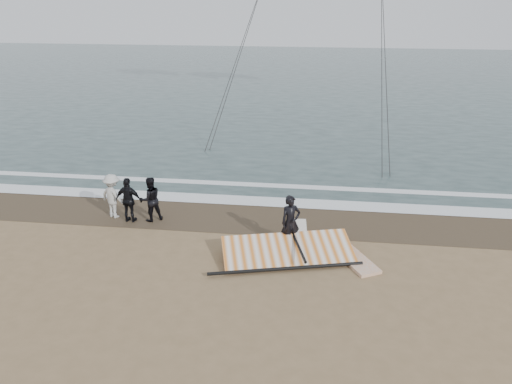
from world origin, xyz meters
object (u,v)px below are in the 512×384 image
board_white (350,255)px  board_cream (298,235)px  sail_rig (286,250)px  man_main (291,222)px

board_white → board_cream: size_ratio=1.06×
board_white → sail_rig: sail_rig is taller
man_main → sail_rig: size_ratio=0.39×
man_main → board_cream: 1.09m
sail_rig → board_white: bearing=7.0°
man_main → board_cream: size_ratio=0.74×
man_main → sail_rig: bearing=-122.8°
sail_rig → board_cream: bearing=77.9°
board_cream → sail_rig: (-0.29, -1.34, 0.15)m
sail_rig → man_main: bearing=83.4°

